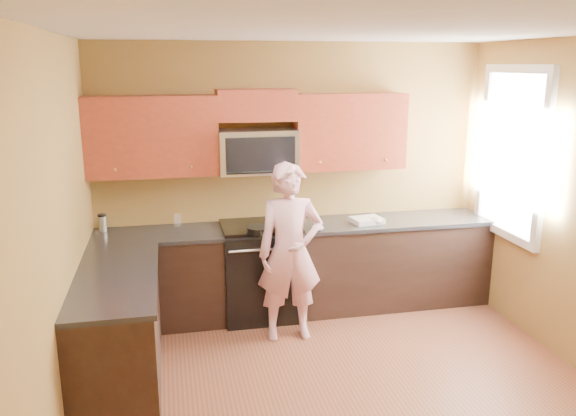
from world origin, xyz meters
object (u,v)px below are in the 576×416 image
object	(u,v)px
stove	(261,270)
woman	(290,252)
frying_pan	(260,232)
butter_tub	(284,227)
microwave	(257,172)
travel_mug	(103,231)

from	to	relation	value
stove	woman	distance (m)	0.66
frying_pan	butter_tub	bearing A→B (deg)	45.03
stove	microwave	world-z (taller)	microwave
woman	butter_tub	size ratio (longest dim) A/B	13.03
stove	travel_mug	bearing A→B (deg)	172.82
microwave	frying_pan	world-z (taller)	microwave
woman	travel_mug	world-z (taller)	woman
frying_pan	microwave	bearing A→B (deg)	89.54
butter_tub	frying_pan	bearing A→B (deg)	-140.90
microwave	woman	world-z (taller)	microwave
woman	travel_mug	xyz separation A→B (m)	(-1.69, 0.72, 0.10)
frying_pan	stove	bearing A→B (deg)	86.46
stove	frying_pan	distance (m)	0.54
microwave	butter_tub	distance (m)	0.60
microwave	frying_pan	bearing A→B (deg)	-96.39
microwave	frying_pan	distance (m)	0.63
microwave	stove	bearing A→B (deg)	-90.00
woman	frying_pan	distance (m)	0.38
woman	travel_mug	bearing A→B (deg)	158.49
microwave	travel_mug	distance (m)	1.59
microwave	frying_pan	xyz separation A→B (m)	(-0.04, -0.38, -0.50)
microwave	travel_mug	world-z (taller)	microwave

